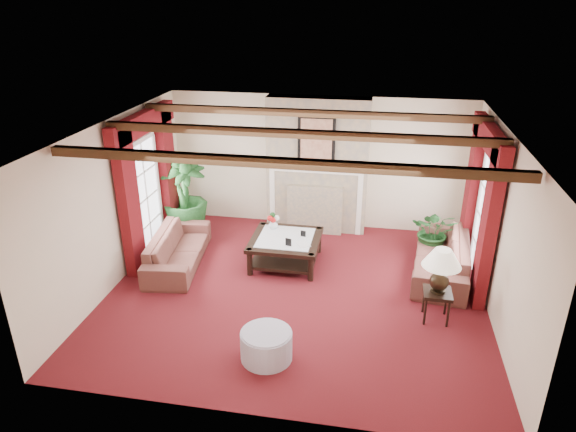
% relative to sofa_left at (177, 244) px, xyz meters
% --- Properties ---
extents(floor, '(6.00, 6.00, 0.00)m').
position_rel_sofa_left_xyz_m(floor, '(2.24, -0.55, -0.40)').
color(floor, '#4E0D11').
rests_on(floor, ground).
extents(ceiling, '(6.00, 6.00, 0.00)m').
position_rel_sofa_left_xyz_m(ceiling, '(2.24, -0.55, 2.30)').
color(ceiling, white).
rests_on(ceiling, floor).
extents(back_wall, '(6.00, 0.02, 2.70)m').
position_rel_sofa_left_xyz_m(back_wall, '(2.24, 2.20, 0.95)').
color(back_wall, beige).
rests_on(back_wall, ground).
extents(left_wall, '(0.02, 5.50, 2.70)m').
position_rel_sofa_left_xyz_m(left_wall, '(-0.76, -0.55, 0.95)').
color(left_wall, beige).
rests_on(left_wall, ground).
extents(right_wall, '(0.02, 5.50, 2.70)m').
position_rel_sofa_left_xyz_m(right_wall, '(5.24, -0.55, 0.95)').
color(right_wall, beige).
rests_on(right_wall, ground).
extents(ceiling_beams, '(6.00, 3.00, 0.12)m').
position_rel_sofa_left_xyz_m(ceiling_beams, '(2.24, -0.55, 2.24)').
color(ceiling_beams, '#362311').
rests_on(ceiling_beams, ceiling).
extents(fireplace, '(2.00, 0.52, 2.70)m').
position_rel_sofa_left_xyz_m(fireplace, '(2.24, 2.00, 2.30)').
color(fireplace, tan).
rests_on(fireplace, ground).
extents(french_door_left, '(0.10, 1.10, 2.16)m').
position_rel_sofa_left_xyz_m(french_door_left, '(-0.73, 0.45, 1.73)').
color(french_door_left, white).
rests_on(french_door_left, ground).
extents(french_door_right, '(0.10, 1.10, 2.16)m').
position_rel_sofa_left_xyz_m(french_door_right, '(5.21, 0.45, 1.73)').
color(french_door_right, white).
rests_on(french_door_right, ground).
extents(curtains_left, '(0.20, 2.40, 2.55)m').
position_rel_sofa_left_xyz_m(curtains_left, '(-0.62, 0.45, 2.15)').
color(curtains_left, '#4E0A0F').
rests_on(curtains_left, ground).
extents(curtains_right, '(0.20, 2.40, 2.55)m').
position_rel_sofa_left_xyz_m(curtains_right, '(5.10, 0.45, 2.15)').
color(curtains_right, '#4E0A0F').
rests_on(curtains_right, ground).
extents(sofa_left, '(2.18, 1.09, 0.80)m').
position_rel_sofa_left_xyz_m(sofa_left, '(0.00, 0.00, 0.00)').
color(sofa_left, '#3A0F1D').
rests_on(sofa_left, ground).
extents(sofa_right, '(2.37, 1.14, 0.87)m').
position_rel_sofa_left_xyz_m(sofa_right, '(4.61, 0.52, 0.04)').
color(sofa_right, '#3A0F1D').
rests_on(sofa_right, ground).
extents(potted_palm, '(2.14, 2.30, 0.90)m').
position_rel_sofa_left_xyz_m(potted_palm, '(-0.33, 1.29, 0.05)').
color(potted_palm, black).
rests_on(potted_palm, ground).
extents(small_plant, '(1.09, 1.15, 0.70)m').
position_rel_sofa_left_xyz_m(small_plant, '(4.54, 1.22, -0.05)').
color(small_plant, black).
rests_on(small_plant, ground).
extents(coffee_table, '(1.22, 1.22, 0.50)m').
position_rel_sofa_left_xyz_m(coffee_table, '(1.89, 0.37, -0.15)').
color(coffee_table, black).
rests_on(coffee_table, ground).
extents(side_table, '(0.49, 0.49, 0.48)m').
position_rel_sofa_left_xyz_m(side_table, '(4.41, -0.96, -0.16)').
color(side_table, black).
rests_on(side_table, ground).
extents(ottoman, '(0.69, 0.69, 0.40)m').
position_rel_sofa_left_xyz_m(ottoman, '(2.12, -2.28, -0.20)').
color(ottoman, '#A19BB0').
rests_on(ottoman, ground).
extents(table_lamp, '(0.56, 0.56, 0.71)m').
position_rel_sofa_left_xyz_m(table_lamp, '(4.41, -0.96, 0.44)').
color(table_lamp, black).
rests_on(table_lamp, side_table).
extents(flower_vase, '(0.25, 0.26, 0.17)m').
position_rel_sofa_left_xyz_m(flower_vase, '(1.60, 0.72, 0.19)').
color(flower_vase, silver).
rests_on(flower_vase, coffee_table).
extents(book, '(0.21, 0.19, 0.26)m').
position_rel_sofa_left_xyz_m(book, '(2.16, 0.11, 0.23)').
color(book, black).
rests_on(book, coffee_table).
extents(photo_frame_a, '(0.11, 0.05, 0.15)m').
position_rel_sofa_left_xyz_m(photo_frame_a, '(2.00, 0.06, 0.17)').
color(photo_frame_a, black).
rests_on(photo_frame_a, coffee_table).
extents(photo_frame_b, '(0.09, 0.04, 0.12)m').
position_rel_sofa_left_xyz_m(photo_frame_b, '(2.20, 0.47, 0.16)').
color(photo_frame_b, black).
rests_on(photo_frame_b, coffee_table).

